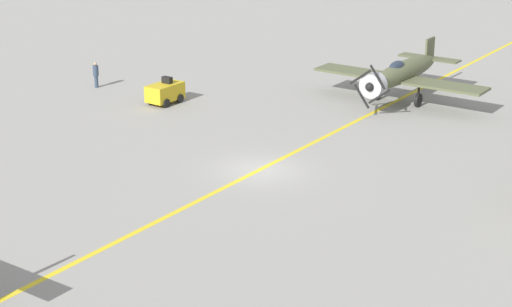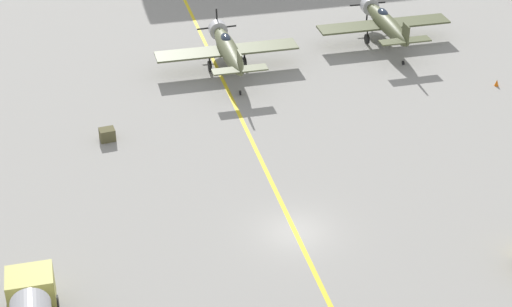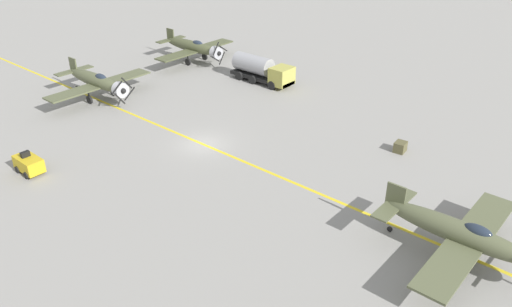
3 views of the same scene
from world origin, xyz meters
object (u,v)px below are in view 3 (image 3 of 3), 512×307
Objects in this scene: airplane_near_left at (194,47)px; airplane_near_center at (98,81)px; airplane_far_center at (463,234)px; tow_tractor at (29,164)px; fuel_tanker at (262,70)px; supply_crate_by_tanker at (400,147)px.

airplane_near_left and airplane_near_center have the same top height.
airplane_far_center is 4.62× the size of tow_tractor.
fuel_tanker is at bearing 178.65° from tow_tractor.
airplane_far_center reaches higher than supply_crate_by_tanker.
supply_crate_by_tanker is at bearing 105.53° from airplane_near_center.
supply_crate_by_tanker is (5.60, 20.32, -1.05)m from fuel_tanker.
airplane_near_center is 1.50× the size of fuel_tanker.
airplane_near_left is at bearing -100.12° from supply_crate_by_tanker.
airplane_near_center is at bearing -80.43° from airplane_far_center.
airplane_near_center reaches higher than supply_crate_by_tanker.
fuel_tanker is at bearing 144.67° from airplane_near_center.
airplane_far_center is 32.43m from tow_tractor.
airplane_far_center is 1.50× the size of fuel_tanker.
supply_crate_by_tanker is (5.69, 31.90, -1.56)m from airplane_near_left.
tow_tractor is (12.82, 9.32, -1.22)m from airplane_near_center.
airplane_far_center is 33.88m from fuel_tanker.
tow_tractor is 30.88m from supply_crate_by_tanker.
airplane_near_center reaches higher than fuel_tanker.
airplane_far_center is at bearing 51.83° from airplane_near_left.
airplane_near_center is (15.53, 1.60, 0.00)m from airplane_near_left.
airplane_far_center is 44.37m from airplane_near_left.
airplane_near_left reaches higher than supply_crate_by_tanker.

